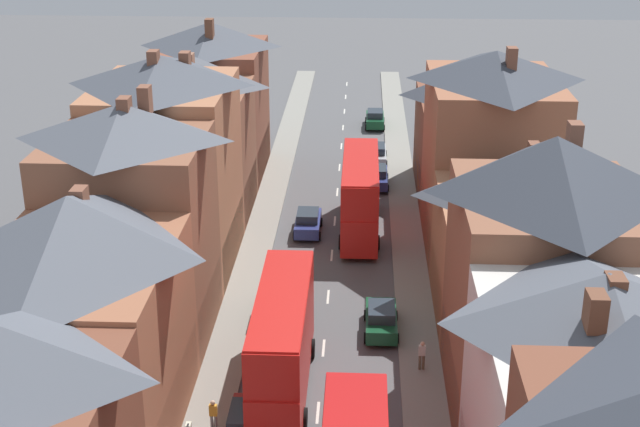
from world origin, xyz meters
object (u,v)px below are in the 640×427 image
Objects in this scene: car_mid_black at (308,222)px; pedestrian_mid_right at (422,354)px; car_near_silver at (247,424)px; pedestrian_mid_left at (213,414)px; double_decker_bus_far_approaching at (360,194)px; car_mid_white at (377,176)px; car_near_blue at (381,319)px; car_far_grey at (375,119)px; car_parked_left_a at (376,153)px; double_decker_bus_mid_street at (282,341)px; car_parked_left_b at (271,307)px.

car_mid_black is 2.56× the size of pedestrian_mid_right.
car_near_silver is at bearing -143.31° from pedestrian_mid_right.
double_decker_bus_far_approaching is at bearing 74.93° from pedestrian_mid_left.
car_mid_white is (4.90, 9.84, -0.01)m from car_mid_black.
car_near_blue is 2.59× the size of pedestrian_mid_right.
car_far_grey is 2.60× the size of pedestrian_mid_left.
pedestrian_mid_left is (-1.55, 0.37, 0.20)m from car_near_silver.
pedestrian_mid_right is (2.01, -33.64, 0.23)m from car_parked_left_a.
car_far_grey is (-0.00, 40.50, 0.01)m from car_near_blue.
car_mid_white is at bearing 94.16° from pedestrian_mid_right.
car_near_blue reaches higher than car_near_silver.
double_decker_bus_mid_street is 7.60m from car_parked_left_b.
car_mid_white is at bearing 80.62° from double_decker_bus_mid_street.
pedestrian_mid_left is at bearing -103.09° from car_mid_white.
car_far_grey reaches higher than car_mid_white.
car_parked_left_a is (1.31, 15.46, -2.01)m from double_decker_bus_far_approaching.
double_decker_bus_far_approaching is (3.60, 20.30, 0.00)m from double_decker_bus_mid_street.
double_decker_bus_mid_street is 2.59× the size of car_near_blue.
double_decker_bus_far_approaching reaches higher than car_parked_left_b.
double_decker_bus_far_approaching is 18.57m from pedestrian_mid_right.
car_near_blue is 1.01× the size of car_mid_black.
car_mid_white reaches higher than car_parked_left_a.
double_decker_bus_mid_street is 2.58× the size of car_far_grey.
car_parked_left_b is 23.34m from car_mid_white.
pedestrian_mid_left reaches higher than car_mid_black.
car_near_silver is at bearing -93.12° from car_mid_black.
car_parked_left_a is (6.20, 39.75, -0.02)m from car_near_silver.
double_decker_bus_far_approaching reaches higher than pedestrian_mid_right.
double_decker_bus_far_approaching is at bearing 79.94° from double_decker_bus_mid_street.
car_far_grey is at bearing 83.99° from double_decker_bus_mid_street.
car_mid_black is at bearing -173.43° from double_decker_bus_far_approaching.
car_mid_black reaches higher than car_parked_left_b.
double_decker_bus_mid_street is at bearing -128.85° from car_near_blue.
car_far_grey reaches higher than car_near_blue.
double_decker_bus_far_approaching reaches higher than car_parked_left_a.
car_mid_black is at bearing 84.14° from car_parked_left_b.
car_parked_left_a is 16.61m from car_mid_black.
double_decker_bus_far_approaching is 9.72m from car_mid_white.
car_parked_left_a is at bearing 78.86° from pedestrian_mid_left.
car_mid_black is at bearing 109.56° from car_near_blue.
car_mid_black is 23.68m from pedestrian_mid_left.
car_near_silver is 10.23m from pedestrian_mid_right.
double_decker_bus_far_approaching is at bearing 69.50° from car_parked_left_b.
pedestrian_mid_left reaches higher than car_mid_white.
car_mid_white is 2.71× the size of pedestrian_mid_right.
car_near_silver is at bearing -121.57° from car_near_blue.
car_near_blue is 23.63m from car_mid_white.
car_parked_left_a is 29.20m from car_parked_left_b.
car_mid_black is at bearing 89.97° from double_decker_bus_mid_street.
car_near_blue is (1.31, -14.21, -1.97)m from double_decker_bus_far_approaching.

